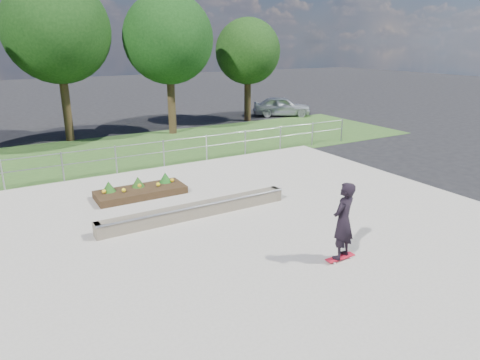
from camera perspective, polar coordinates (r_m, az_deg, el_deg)
name	(u,v)px	position (r m, az deg, el deg)	size (l,w,h in m)	color
ground	(261,233)	(12.08, 2.80, -7.02)	(120.00, 120.00, 0.00)	black
grass_verge	(139,150)	(21.63, -13.34, 3.88)	(30.00, 8.00, 0.02)	#2D4F1F
concrete_slab	(261,232)	(12.07, 2.80, -6.89)	(15.00, 15.00, 0.06)	#A39D90
fence	(164,150)	(18.22, -10.16, 3.94)	(20.06, 0.06, 1.20)	gray
tree_mid_left	(57,31)	(24.40, -23.22, 17.81)	(5.25, 5.25, 8.25)	#342514
tree_mid_right	(168,39)	(24.84, -9.52, 18.05)	(4.90, 4.90, 7.70)	#302313
tree_far_right	(248,52)	(28.87, 1.05, 16.74)	(4.20, 4.20, 6.60)	#302113
grind_ledge	(196,210)	(12.97, -5.84, -4.03)	(6.00, 0.44, 0.43)	brown
planter_bed	(140,190)	(15.07, -13.16, -1.31)	(3.00, 1.20, 0.61)	black
skateboarder	(343,221)	(10.38, 13.59, -5.34)	(0.80, 0.65, 1.98)	silver
parked_car	(282,106)	(31.16, 5.60, 9.77)	(1.64, 4.08, 1.39)	#B6BBC1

